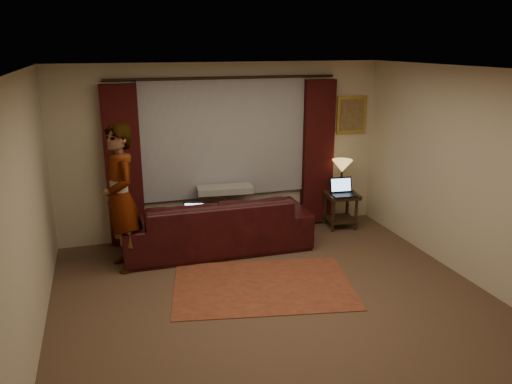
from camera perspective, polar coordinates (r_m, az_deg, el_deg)
floor at (r=5.80m, az=2.66°, el=-12.95°), size 5.00×5.00×0.01m
ceiling at (r=5.05m, az=3.06°, el=13.69°), size 5.00×5.00×0.02m
wall_back at (r=7.60m, az=-3.66°, el=4.79°), size 5.00×0.02×2.60m
wall_front at (r=3.24m, az=18.64°, el=-13.11°), size 5.00×0.02×2.60m
wall_left at (r=5.04m, az=-24.97°, el=-3.00°), size 0.02×5.00×2.60m
wall_right at (r=6.55m, az=23.86°, el=1.44°), size 0.02×5.00×2.60m
sheer_curtain at (r=7.51m, az=-3.57°, el=6.19°), size 2.50×0.05×1.80m
drape_left at (r=7.32m, az=-14.92°, el=2.83°), size 0.50×0.14×2.30m
drape_right at (r=8.01m, az=7.06°, el=4.43°), size 0.50×0.14×2.30m
curtain_rod at (r=7.35m, az=-3.60°, el=12.89°), size 0.04×0.04×3.40m
picture_frame at (r=8.24m, az=10.82°, el=8.63°), size 0.50×0.04×0.60m
sofa at (r=7.14m, az=-4.63°, el=-2.43°), size 2.66×1.18×1.06m
throw_blanket at (r=7.33m, az=-3.63°, el=2.42°), size 0.84×0.40×0.10m
clothing_pile at (r=7.12m, az=2.25°, el=-1.58°), size 0.53×0.43×0.20m
laptop_sofa at (r=6.86m, az=-7.20°, el=-2.35°), size 0.38×0.39×0.21m
area_rug at (r=6.22m, az=0.81°, el=-10.64°), size 2.41×1.84×0.01m
end_table at (r=8.13m, az=9.62°, el=-2.04°), size 0.54×0.54×0.57m
tiffany_lamp at (r=8.05m, az=9.77°, el=1.84°), size 0.38×0.38×0.52m
laptop_table at (r=7.87m, az=10.01°, el=0.51°), size 0.39×0.42×0.26m
person at (r=6.59m, az=-15.20°, el=-0.69°), size 0.69×0.69×1.92m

